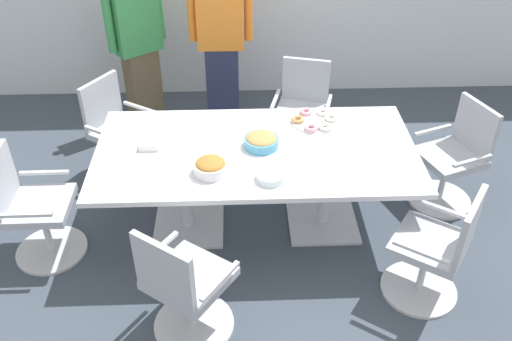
% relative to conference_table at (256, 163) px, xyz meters
% --- Properties ---
extents(ground_plane, '(10.00, 10.00, 0.01)m').
position_rel_conference_table_xyz_m(ground_plane, '(0.00, 0.00, -0.63)').
color(ground_plane, '#3D4754').
extents(conference_table, '(2.40, 1.20, 0.75)m').
position_rel_conference_table_xyz_m(conference_table, '(0.00, 0.00, 0.00)').
color(conference_table, silver).
rests_on(conference_table, ground).
extents(office_chair_0, '(0.75, 0.75, 0.91)m').
position_rel_conference_table_xyz_m(office_chair_0, '(-0.49, -1.05, -0.22)').
color(office_chair_0, silver).
rests_on(office_chair_0, ground).
extents(office_chair_1, '(0.75, 0.75, 0.91)m').
position_rel_conference_table_xyz_m(office_chair_1, '(1.19, -0.79, -0.22)').
color(office_chair_1, silver).
rests_on(office_chair_1, ground).
extents(office_chair_2, '(0.70, 0.70, 0.91)m').
position_rel_conference_table_xyz_m(office_chair_2, '(1.65, 0.27, -0.22)').
color(office_chair_2, silver).
rests_on(office_chair_2, ground).
extents(office_chair_3, '(0.66, 0.66, 0.91)m').
position_rel_conference_table_xyz_m(office_chair_3, '(0.47, 1.06, -0.22)').
color(office_chair_3, silver).
rests_on(office_chair_3, ground).
extents(office_chair_4, '(0.75, 0.75, 0.91)m').
position_rel_conference_table_xyz_m(office_chair_4, '(-1.19, 0.79, -0.22)').
color(office_chair_4, silver).
rests_on(office_chair_4, ground).
extents(office_chair_5, '(0.54, 0.54, 0.91)m').
position_rel_conference_table_xyz_m(office_chair_5, '(-1.66, -0.25, -0.22)').
color(office_chair_5, silver).
rests_on(office_chair_5, ground).
extents(person_standing_0, '(0.54, 0.44, 1.70)m').
position_rel_conference_table_xyz_m(person_standing_0, '(-1.08, 1.69, 0.26)').
color(person_standing_0, brown).
rests_on(person_standing_0, ground).
extents(person_standing_1, '(0.61, 0.24, 1.83)m').
position_rel_conference_table_xyz_m(person_standing_1, '(-0.27, 1.60, 0.34)').
color(person_standing_1, '#232842').
rests_on(person_standing_1, ground).
extents(snack_bowl_pretzels, '(0.24, 0.24, 0.12)m').
position_rel_conference_table_xyz_m(snack_bowl_pretzels, '(-0.33, -0.29, 0.18)').
color(snack_bowl_pretzels, white).
rests_on(snack_bowl_pretzels, conference_table).
extents(snack_bowl_cookies, '(0.26, 0.26, 0.11)m').
position_rel_conference_table_xyz_m(snack_bowl_cookies, '(0.04, 0.03, 0.18)').
color(snack_bowl_cookies, '#4C9EC6').
rests_on(snack_bowl_cookies, conference_table).
extents(donut_platter, '(0.38, 0.37, 0.04)m').
position_rel_conference_table_xyz_m(donut_platter, '(0.49, 0.37, 0.14)').
color(donut_platter, white).
rests_on(donut_platter, conference_table).
extents(plate_stack, '(0.20, 0.20, 0.05)m').
position_rel_conference_table_xyz_m(plate_stack, '(0.09, -0.38, 0.15)').
color(plate_stack, white).
rests_on(plate_stack, conference_table).
extents(napkin_pile, '(0.15, 0.15, 0.06)m').
position_rel_conference_table_xyz_m(napkin_pile, '(-0.79, 0.06, 0.15)').
color(napkin_pile, white).
rests_on(napkin_pile, conference_table).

